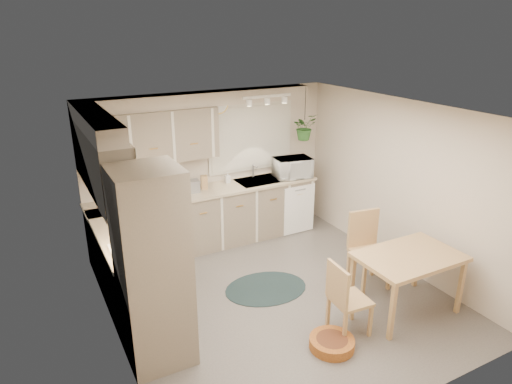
# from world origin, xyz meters

# --- Properties ---
(floor) EXTENTS (4.20, 4.20, 0.00)m
(floor) POSITION_xyz_m (0.00, 0.00, 0.00)
(floor) COLOR #69625C
(floor) RESTS_ON ground
(ceiling) EXTENTS (4.20, 4.20, 0.00)m
(ceiling) POSITION_xyz_m (0.00, 0.00, 2.40)
(ceiling) COLOR white
(ceiling) RESTS_ON wall_back
(wall_back) EXTENTS (4.00, 0.04, 2.40)m
(wall_back) POSITION_xyz_m (0.00, 2.10, 1.20)
(wall_back) COLOR beige
(wall_back) RESTS_ON floor
(wall_front) EXTENTS (4.00, 0.04, 2.40)m
(wall_front) POSITION_xyz_m (0.00, -2.10, 1.20)
(wall_front) COLOR beige
(wall_front) RESTS_ON floor
(wall_left) EXTENTS (0.04, 4.20, 2.40)m
(wall_left) POSITION_xyz_m (-2.00, 0.00, 1.20)
(wall_left) COLOR beige
(wall_left) RESTS_ON floor
(wall_right) EXTENTS (0.04, 4.20, 2.40)m
(wall_right) POSITION_xyz_m (2.00, 0.00, 1.20)
(wall_right) COLOR beige
(wall_right) RESTS_ON floor
(base_cab_left) EXTENTS (0.60, 1.85, 0.90)m
(base_cab_left) POSITION_xyz_m (-1.70, 0.88, 0.45)
(base_cab_left) COLOR gray
(base_cab_left) RESTS_ON floor
(base_cab_back) EXTENTS (3.60, 0.60, 0.90)m
(base_cab_back) POSITION_xyz_m (-0.20, 1.80, 0.45)
(base_cab_back) COLOR gray
(base_cab_back) RESTS_ON floor
(counter_left) EXTENTS (0.64, 1.89, 0.04)m
(counter_left) POSITION_xyz_m (-1.69, 0.88, 0.92)
(counter_left) COLOR beige
(counter_left) RESTS_ON base_cab_left
(counter_back) EXTENTS (3.64, 0.64, 0.04)m
(counter_back) POSITION_xyz_m (-0.20, 1.79, 0.92)
(counter_back) COLOR beige
(counter_back) RESTS_ON base_cab_back
(oven_stack) EXTENTS (0.65, 0.65, 2.10)m
(oven_stack) POSITION_xyz_m (-1.68, -0.38, 1.05)
(oven_stack) COLOR gray
(oven_stack) RESTS_ON floor
(wall_oven_face) EXTENTS (0.02, 0.56, 0.58)m
(wall_oven_face) POSITION_xyz_m (-1.35, -0.38, 1.05)
(wall_oven_face) COLOR white
(wall_oven_face) RESTS_ON oven_stack
(upper_cab_left) EXTENTS (0.35, 2.00, 0.75)m
(upper_cab_left) POSITION_xyz_m (-1.82, 1.00, 1.83)
(upper_cab_left) COLOR gray
(upper_cab_left) RESTS_ON wall_left
(upper_cab_back) EXTENTS (2.00, 0.35, 0.75)m
(upper_cab_back) POSITION_xyz_m (-1.00, 1.93, 1.83)
(upper_cab_back) COLOR gray
(upper_cab_back) RESTS_ON wall_back
(soffit_left) EXTENTS (0.30, 2.00, 0.20)m
(soffit_left) POSITION_xyz_m (-1.85, 1.00, 2.30)
(soffit_left) COLOR beige
(soffit_left) RESTS_ON wall_left
(soffit_back) EXTENTS (3.60, 0.30, 0.20)m
(soffit_back) POSITION_xyz_m (-0.20, 1.95, 2.30)
(soffit_back) COLOR beige
(soffit_back) RESTS_ON wall_back
(cooktop) EXTENTS (0.52, 0.58, 0.02)m
(cooktop) POSITION_xyz_m (-1.68, 0.30, 0.94)
(cooktop) COLOR white
(cooktop) RESTS_ON counter_left
(range_hood) EXTENTS (0.40, 0.60, 0.14)m
(range_hood) POSITION_xyz_m (-1.70, 0.30, 1.40)
(range_hood) COLOR white
(range_hood) RESTS_ON upper_cab_left
(window_blinds) EXTENTS (1.40, 0.02, 1.00)m
(window_blinds) POSITION_xyz_m (0.70, 2.07, 1.60)
(window_blinds) COLOR silver
(window_blinds) RESTS_ON wall_back
(window_frame) EXTENTS (1.50, 0.02, 1.10)m
(window_frame) POSITION_xyz_m (0.70, 2.08, 1.60)
(window_frame) COLOR beige
(window_frame) RESTS_ON wall_back
(sink) EXTENTS (0.70, 0.48, 0.10)m
(sink) POSITION_xyz_m (0.70, 1.80, 0.90)
(sink) COLOR #96979D
(sink) RESTS_ON counter_back
(dishwasher_front) EXTENTS (0.58, 0.02, 0.83)m
(dishwasher_front) POSITION_xyz_m (1.30, 1.49, 0.42)
(dishwasher_front) COLOR white
(dishwasher_front) RESTS_ON base_cab_back
(track_light_bar) EXTENTS (0.80, 0.04, 0.04)m
(track_light_bar) POSITION_xyz_m (0.70, 1.55, 2.33)
(track_light_bar) COLOR white
(track_light_bar) RESTS_ON ceiling
(wall_clock) EXTENTS (0.30, 0.03, 0.30)m
(wall_clock) POSITION_xyz_m (0.15, 2.07, 2.18)
(wall_clock) COLOR gold
(wall_clock) RESTS_ON wall_back
(dining_table) EXTENTS (1.22, 0.82, 0.76)m
(dining_table) POSITION_xyz_m (1.23, -0.98, 0.38)
(dining_table) COLOR tan
(dining_table) RESTS_ON floor
(chair_left) EXTENTS (0.45, 0.45, 0.89)m
(chair_left) POSITION_xyz_m (0.36, -0.99, 0.44)
(chair_left) COLOR tan
(chair_left) RESTS_ON floor
(chair_back) EXTENTS (0.54, 0.54, 1.01)m
(chair_back) POSITION_xyz_m (1.24, -0.32, 0.50)
(chair_back) COLOR tan
(chair_back) RESTS_ON floor
(braided_rug) EXTENTS (1.22, 0.98, 0.01)m
(braided_rug) POSITION_xyz_m (-0.04, 0.24, 0.01)
(braided_rug) COLOR black
(braided_rug) RESTS_ON floor
(pet_bed) EXTENTS (0.63, 0.63, 0.11)m
(pet_bed) POSITION_xyz_m (0.02, -1.14, 0.06)
(pet_bed) COLOR #B66624
(pet_bed) RESTS_ON floor
(microwave) EXTENTS (0.63, 0.41, 0.40)m
(microwave) POSITION_xyz_m (1.28, 1.70, 1.14)
(microwave) COLOR white
(microwave) RESTS_ON counter_back
(soap_bottle) EXTENTS (0.08, 0.17, 0.08)m
(soap_bottle) POSITION_xyz_m (0.21, 1.95, 0.98)
(soap_bottle) COLOR white
(soap_bottle) RESTS_ON counter_back
(hanging_plant) EXTENTS (0.43, 0.47, 0.33)m
(hanging_plant) POSITION_xyz_m (1.49, 1.70, 1.72)
(hanging_plant) COLOR #2B5C25
(hanging_plant) RESTS_ON ceiling
(coffee_maker) EXTENTS (0.22, 0.24, 0.31)m
(coffee_maker) POSITION_xyz_m (-1.16, 1.80, 1.09)
(coffee_maker) COLOR black
(coffee_maker) RESTS_ON counter_back
(toaster) EXTENTS (0.32, 0.21, 0.18)m
(toaster) POSITION_xyz_m (-0.49, 1.82, 1.03)
(toaster) COLOR #96979D
(toaster) RESTS_ON counter_back
(knife_block) EXTENTS (0.12, 0.12, 0.22)m
(knife_block) POSITION_xyz_m (-0.23, 1.85, 1.05)
(knife_block) COLOR tan
(knife_block) RESTS_ON counter_back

